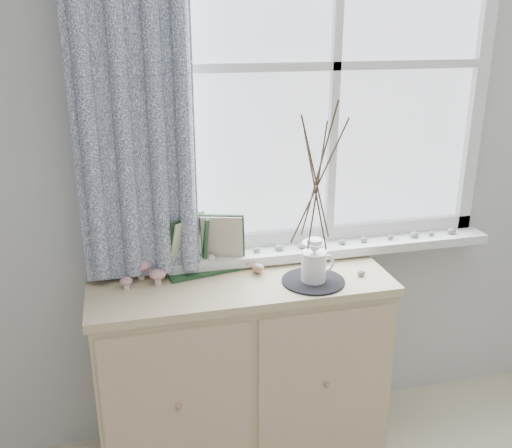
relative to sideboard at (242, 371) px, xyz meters
name	(u,v)px	position (x,y,z in m)	size (l,w,h in m)	color
sideboard	(242,371)	(0.00, 0.00, 0.00)	(1.20, 0.45, 0.85)	tan
botanical_book	(206,246)	(-0.12, 0.08, 0.55)	(0.37, 0.13, 0.25)	#1D3D20
toadstool_cluster	(143,269)	(-0.38, 0.09, 0.48)	(0.18, 0.15, 0.09)	silver
wooden_eggs	(251,265)	(0.06, 0.08, 0.45)	(0.09, 0.11, 0.06)	#A87A5D
songbird_figurine	(200,263)	(-0.14, 0.12, 0.46)	(0.14, 0.07, 0.08)	white
crocheted_doily	(313,281)	(0.27, -0.08, 0.43)	(0.25, 0.25, 0.01)	black
twig_pitcher	(317,179)	(0.27, -0.08, 0.85)	(0.33, 0.33, 0.74)	white
sideboard_pebbles	(314,270)	(0.30, 0.00, 0.44)	(0.33, 0.23, 0.02)	gray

